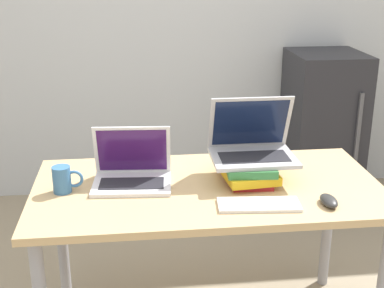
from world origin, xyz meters
TOP-DOWN VIEW (x-y plane):
  - desk at (0.00, 0.36)m, footprint 1.41×0.72m
  - laptop_left at (-0.30, 0.41)m, footprint 0.33×0.25m
  - book_stack at (0.17, 0.38)m, footprint 0.23×0.27m
  - laptop_on_books at (0.19, 0.43)m, footprint 0.34×0.26m
  - wireless_keyboard at (0.16, 0.15)m, footprint 0.31×0.14m
  - mouse at (0.42, 0.13)m, footprint 0.06×0.11m
  - mug at (-0.57, 0.36)m, footprint 0.12×0.07m
  - mini_fridge at (0.95, 1.65)m, footprint 0.45×0.51m

SIDE VIEW (x-z plane):
  - mini_fridge at x=0.95m, z-range 0.00..1.01m
  - desk at x=0.00m, z-range 0.28..0.99m
  - wireless_keyboard at x=0.16m, z-range 0.71..0.73m
  - mouse at x=0.42m, z-range 0.71..0.75m
  - book_stack at x=0.17m, z-range 0.71..0.80m
  - laptop_left at x=-0.30m, z-range 0.64..0.88m
  - mug at x=-0.57m, z-range 0.71..0.82m
  - laptop_on_books at x=0.19m, z-range 0.72..0.98m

